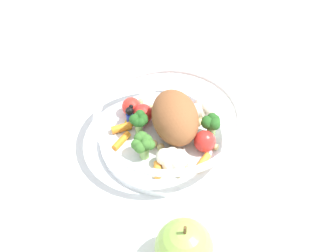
# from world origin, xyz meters

# --- Properties ---
(ground_plane) EXTENTS (2.40, 2.40, 0.00)m
(ground_plane) POSITION_xyz_m (0.00, 0.00, 0.00)
(ground_plane) COLOR white
(food_container) EXTENTS (0.21, 0.21, 0.08)m
(food_container) POSITION_xyz_m (-0.01, -0.00, 0.03)
(food_container) COLOR white
(food_container) RESTS_ON ground_plane
(loose_apple) EXTENTS (0.07, 0.07, 0.08)m
(loose_apple) POSITION_xyz_m (0.17, -0.09, 0.03)
(loose_apple) COLOR #8CB74C
(loose_apple) RESTS_ON ground_plane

